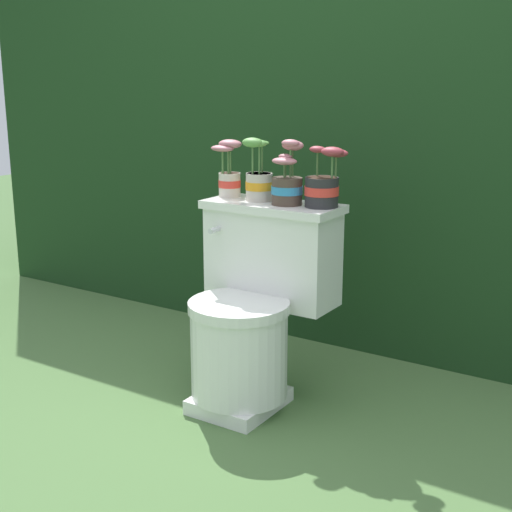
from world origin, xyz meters
TOP-DOWN VIEW (x-y plane):
  - ground_plane at (0.00, 0.00)m, footprint 12.00×12.00m
  - hedge_backdrop at (0.00, 1.24)m, footprint 4.38×0.98m
  - toilet at (-0.08, 0.11)m, footprint 0.51×0.52m
  - potted_plant_left at (-0.29, 0.25)m, footprint 0.12×0.11m
  - potted_plant_midleft at (-0.15, 0.24)m, footprint 0.10×0.11m
  - potted_plant_middle at (-0.02, 0.23)m, footprint 0.12×0.12m
  - potted_plant_midright at (0.12, 0.25)m, footprint 0.15×0.12m

SIDE VIEW (x-z plane):
  - ground_plane at x=0.00m, z-range 0.00..0.00m
  - toilet at x=-0.08m, z-range -0.01..0.72m
  - potted_plant_midright at x=0.12m, z-range 0.70..0.91m
  - potted_plant_midleft at x=-0.15m, z-range 0.69..0.92m
  - potted_plant_middle at x=-0.02m, z-range 0.69..0.92m
  - potted_plant_left at x=-0.29m, z-range 0.71..0.93m
  - hedge_backdrop at x=0.00m, z-range 0.00..1.68m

